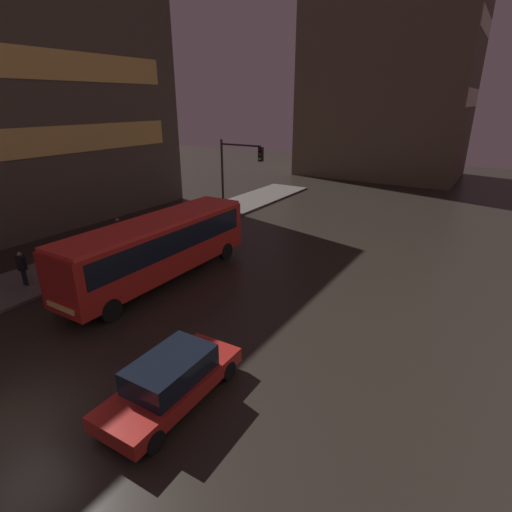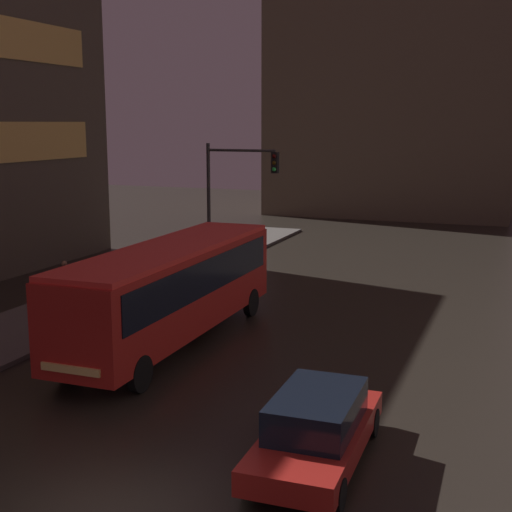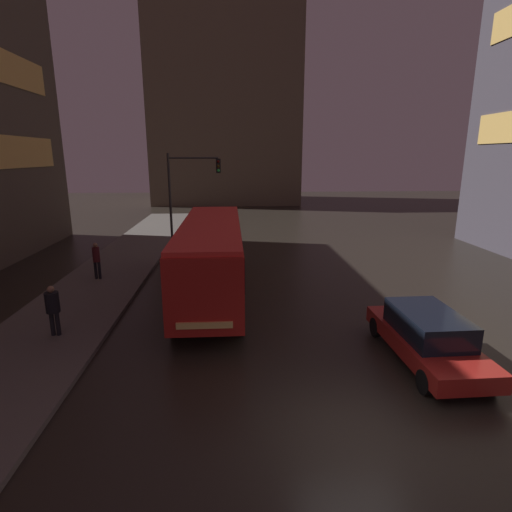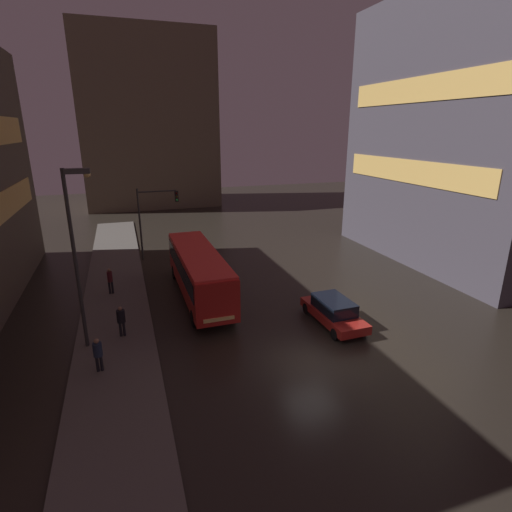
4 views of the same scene
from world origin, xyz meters
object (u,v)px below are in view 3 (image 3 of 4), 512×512
at_px(car_taxi, 427,336).
at_px(pedestrian_near, 96,258).
at_px(bus_near, 212,251).
at_px(traffic_light_main, 188,184).
at_px(pedestrian_mid, 53,306).

xyz_separation_m(car_taxi, pedestrian_near, (-12.20, 8.35, 0.40)).
bearing_deg(pedestrian_near, car_taxi, 60.28).
xyz_separation_m(bus_near, traffic_light_main, (-1.93, 9.56, 2.16)).
xyz_separation_m(car_taxi, pedestrian_mid, (-11.57, 2.05, 0.41)).
height_order(bus_near, pedestrian_mid, bus_near).
bearing_deg(traffic_light_main, car_taxi, -61.61).
bearing_deg(pedestrian_mid, bus_near, 26.74).
relative_size(bus_near, pedestrian_mid, 6.41).
bearing_deg(bus_near, traffic_light_main, -78.83).
bearing_deg(traffic_light_main, pedestrian_mid, -102.51).
bearing_deg(car_taxi, pedestrian_mid, -11.35).
bearing_deg(traffic_light_main, bus_near, -78.58).
distance_m(pedestrian_mid, traffic_light_main, 14.35).
relative_size(bus_near, traffic_light_main, 1.80).
distance_m(bus_near, pedestrian_near, 6.06).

